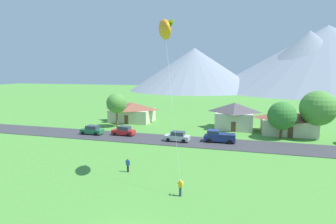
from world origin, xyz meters
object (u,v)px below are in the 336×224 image
parked_car_green_west_end (92,130)px  parked_car_red_mid_east (124,131)px  kite_flyer_with_kite (165,31)px  house_leftmost (288,122)px  tree_center (318,108)px  tree_right_of_center (117,103)px  parked_car_silver_mid_west (177,137)px  pickup_truck_navy_west_side (219,136)px  watcher_person (128,165)px  house_left_center (234,115)px  tree_near_left (282,116)px  house_right_center (132,112)px

parked_car_green_west_end → parked_car_red_mid_east: size_ratio=1.00×
parked_car_green_west_end → kite_flyer_with_kite: (19.33, -16.70, 15.17)m
house_leftmost → tree_center: 6.15m
tree_right_of_center → parked_car_silver_mid_west: tree_right_of_center is taller
house_leftmost → parked_car_green_west_end: size_ratio=2.45×
tree_center → parked_car_silver_mid_west: (-23.29, -8.75, -4.60)m
parked_car_red_mid_east → pickup_truck_navy_west_side: pickup_truck_navy_west_side is taller
parked_car_red_mid_east → watcher_person: bearing=-63.7°
house_leftmost → house_left_center: size_ratio=1.29×
tree_near_left → kite_flyer_with_kite: kite_flyer_with_kite is taller
tree_center → parked_car_silver_mid_west: tree_center is taller
house_left_center → house_right_center: house_left_center is taller
house_left_center → kite_flyer_with_kite: 33.21m
pickup_truck_navy_west_side → watcher_person: bearing=-118.8°
house_right_center → parked_car_silver_mid_west: house_right_center is taller
tree_center → watcher_person: (-25.61, -24.13, -4.59)m
parked_car_green_west_end → pickup_truck_navy_west_side: pickup_truck_navy_west_side is taller
tree_near_left → parked_car_red_mid_east: bearing=-168.9°
watcher_person → pickup_truck_navy_west_side: bearing=61.2°
tree_near_left → kite_flyer_with_kite: (-14.69, -23.12, 11.92)m
tree_center → tree_near_left: bearing=-164.7°
house_leftmost → house_right_center: (-33.82, 3.69, 0.07)m
kite_flyer_with_kite → house_leftmost: bearing=59.4°
pickup_truck_navy_west_side → tree_near_left: bearing=29.0°
pickup_truck_navy_west_side → kite_flyer_with_kite: (-4.31, -17.37, 14.98)m
house_leftmost → watcher_person: bearing=-128.1°
tree_near_left → parked_car_green_west_end: size_ratio=1.57×
tree_right_of_center → pickup_truck_navy_west_side: size_ratio=1.39×
parked_car_red_mid_east → house_leftmost: bearing=18.9°
kite_flyer_with_kite → watcher_person: 15.93m
house_right_center → pickup_truck_navy_west_side: (21.73, -14.10, -1.31)m
parked_car_green_west_end → watcher_person: parked_car_green_west_end is taller
tree_center → parked_car_red_mid_east: 35.03m
parked_car_silver_mid_west → parked_car_red_mid_east: size_ratio=1.01×
parked_car_green_west_end → house_right_center: bearing=82.6°
tree_near_left → tree_center: 6.41m
tree_right_of_center → parked_car_red_mid_east: 9.48m
parked_car_red_mid_east → kite_flyer_with_kite: 26.76m
house_leftmost → kite_flyer_with_kite: size_ratio=0.59×
parked_car_green_west_end → parked_car_silver_mid_west: (16.77, -0.68, 0.00)m
tree_right_of_center → house_left_center: bearing=12.1°
house_right_center → tree_near_left: bearing=-14.6°
tree_center → tree_right_of_center: tree_center is taller
house_leftmost → house_left_center: house_left_center is taller
tree_near_left → parked_car_silver_mid_west: bearing=-157.6°
tree_right_of_center → pickup_truck_navy_west_side: tree_right_of_center is taller
tree_near_left → watcher_person: size_ratio=3.95×
parked_car_silver_mid_west → parked_car_red_mid_east: bearing=171.5°
tree_near_left → parked_car_green_west_end: bearing=-169.3°
tree_center → pickup_truck_navy_west_side: bearing=-155.7°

